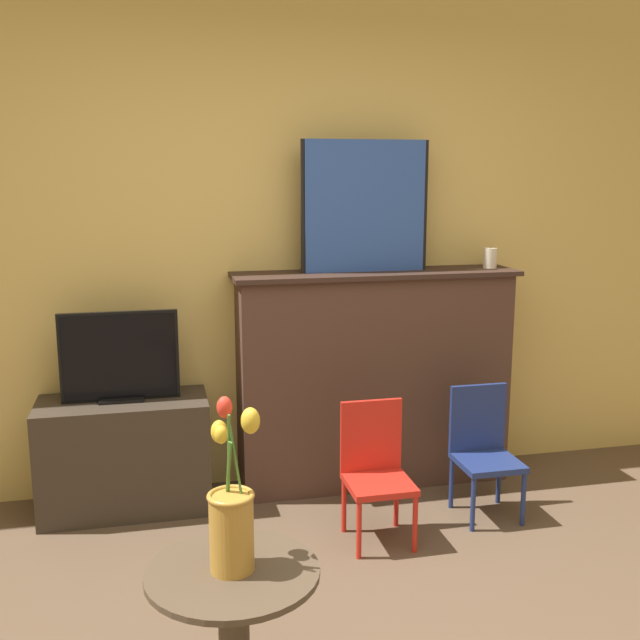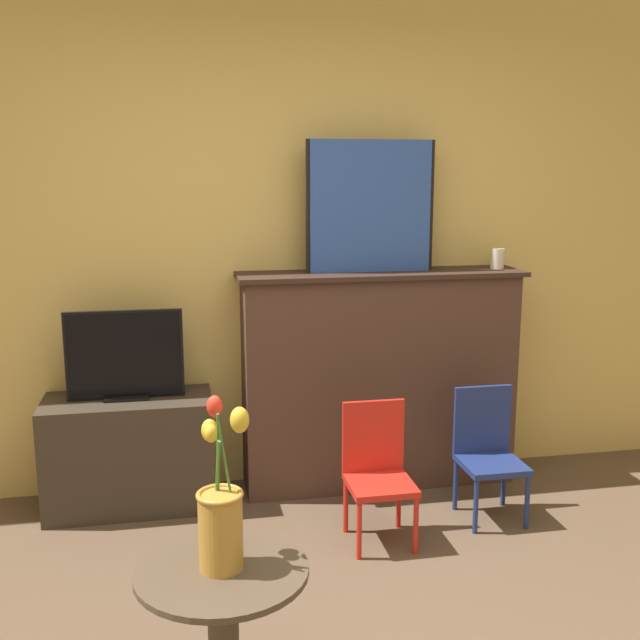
% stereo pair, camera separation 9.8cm
% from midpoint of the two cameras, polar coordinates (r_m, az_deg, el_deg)
% --- Properties ---
extents(wall_back, '(8.00, 0.06, 2.70)m').
position_cam_midpoint_polar(wall_back, '(4.06, -4.52, 6.12)').
color(wall_back, '#E0BC66').
rests_on(wall_back, ground).
extents(fireplace_mantel, '(1.54, 0.36, 1.19)m').
position_cam_midpoint_polar(fireplace_mantel, '(4.12, 3.45, -4.29)').
color(fireplace_mantel, '#4C3328').
rests_on(fireplace_mantel, ground).
extents(painting, '(0.69, 0.03, 0.69)m').
position_cam_midpoint_polar(painting, '(3.97, 2.75, 8.64)').
color(painting, black).
rests_on(painting, fireplace_mantel).
extents(mantel_candle, '(0.07, 0.07, 0.11)m').
position_cam_midpoint_polar(mantel_candle, '(4.23, 12.18, 4.65)').
color(mantel_candle, silver).
rests_on(mantel_candle, fireplace_mantel).
extents(tv_stand, '(0.84, 0.40, 0.58)m').
position_cam_midpoint_polar(tv_stand, '(4.01, -15.34, -9.90)').
color(tv_stand, '#382D23').
rests_on(tv_stand, ground).
extents(tv_monitor, '(0.58, 0.12, 0.45)m').
position_cam_midpoint_polar(tv_monitor, '(3.87, -15.73, -2.80)').
color(tv_monitor, black).
rests_on(tv_monitor, tv_stand).
extents(chair_red, '(0.30, 0.30, 0.65)m').
position_cam_midpoint_polar(chair_red, '(3.58, 3.45, -11.05)').
color(chair_red, red).
rests_on(chair_red, ground).
extents(chair_blue, '(0.30, 0.30, 0.65)m').
position_cam_midpoint_polar(chair_blue, '(3.90, 11.61, -9.38)').
color(chair_blue, navy).
rests_on(chair_blue, ground).
extents(side_table, '(0.52, 0.52, 0.55)m').
position_cam_midpoint_polar(side_table, '(2.46, -7.81, -22.20)').
color(side_table, '#4C3D2D').
rests_on(side_table, ground).
extents(vase_tulips, '(0.16, 0.20, 0.51)m').
position_cam_midpoint_polar(vase_tulips, '(2.29, -8.01, -14.56)').
color(vase_tulips, '#B78433').
rests_on(vase_tulips, side_table).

